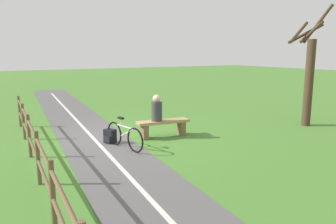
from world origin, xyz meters
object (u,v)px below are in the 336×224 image
bench (163,126)px  backpack (110,136)px  bicycle (124,136)px  tree_near_bench (309,74)px  person_seated (157,109)px

bench → backpack: bearing=2.8°
bicycle → bench: bearing=98.5°
bench → bicycle: bearing=27.4°
backpack → tree_near_bench: 7.09m
backpack → tree_near_bench: bearing=170.2°
bicycle → tree_near_bench: bearing=73.0°
person_seated → bicycle: 1.51m
bench → backpack: size_ratio=4.07×
backpack → bicycle: bearing=103.8°
tree_near_bench → bench: bearing=-11.8°
bench → tree_near_bench: bearing=174.3°
bench → backpack: 1.67m
person_seated → backpack: bearing=3.2°
person_seated → backpack: size_ratio=1.95×
bench → tree_near_bench: size_ratio=0.40×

